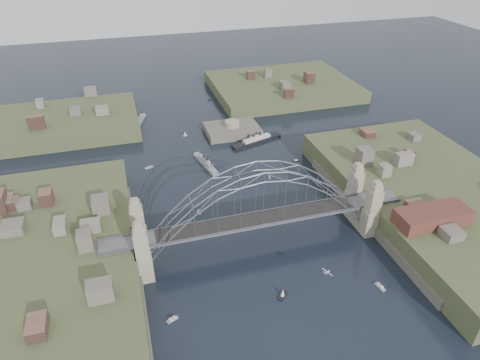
% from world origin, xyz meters
% --- Properties ---
extents(ground, '(500.00, 500.00, 0.00)m').
position_xyz_m(ground, '(0.00, 0.00, 0.00)').
color(ground, black).
rests_on(ground, ground).
extents(bridge, '(84.00, 13.80, 24.60)m').
position_xyz_m(bridge, '(0.00, 0.00, 12.32)').
color(bridge, '#555557').
rests_on(bridge, ground).
extents(shore_west, '(50.50, 90.00, 12.00)m').
position_xyz_m(shore_west, '(-57.32, 0.00, 1.97)').
color(shore_west, '#404928').
rests_on(shore_west, ground).
extents(shore_east, '(50.50, 90.00, 12.00)m').
position_xyz_m(shore_east, '(57.32, 0.00, 1.97)').
color(shore_east, '#404928').
rests_on(shore_east, ground).
extents(headland_nw, '(60.00, 45.00, 9.00)m').
position_xyz_m(headland_nw, '(-55.00, 95.00, 0.50)').
color(headland_nw, '#404928').
rests_on(headland_nw, ground).
extents(headland_ne, '(70.00, 55.00, 9.50)m').
position_xyz_m(headland_ne, '(50.00, 110.00, 0.75)').
color(headland_ne, '#404928').
rests_on(headland_ne, ground).
extents(fort_island, '(22.00, 16.00, 9.40)m').
position_xyz_m(fort_island, '(12.00, 70.00, -0.34)').
color(fort_island, '#524C41').
rests_on(fort_island, ground).
extents(wharf_shed, '(20.00, 8.00, 4.00)m').
position_xyz_m(wharf_shed, '(44.00, -14.00, 10.00)').
color(wharf_shed, '#592D26').
rests_on(wharf_shed, shore_east).
extents(finger_pier, '(4.00, 22.00, 1.40)m').
position_xyz_m(finger_pier, '(39.00, -28.00, 0.70)').
color(finger_pier, '#555557').
rests_on(finger_pier, ground).
extents(naval_cruiser_near, '(5.95, 17.87, 5.33)m').
position_xyz_m(naval_cruiser_near, '(-4.65, 46.57, 0.83)').
color(naval_cruiser_near, gray).
rests_on(naval_cruiser_near, ground).
extents(naval_cruiser_far, '(7.86, 16.84, 5.75)m').
position_xyz_m(naval_cruiser_far, '(-24.88, 90.35, 0.89)').
color(naval_cruiser_far, gray).
rests_on(naval_cruiser_far, ground).
extents(ocean_liner, '(22.34, 9.74, 5.52)m').
position_xyz_m(ocean_liner, '(19.07, 58.89, 0.86)').
color(ocean_liner, black).
rests_on(ocean_liner, ground).
extents(aeroplane, '(1.79, 3.07, 0.47)m').
position_xyz_m(aeroplane, '(8.59, -23.49, 8.27)').
color(aeroplane, silver).
extents(small_boat_a, '(1.39, 2.35, 2.38)m').
position_xyz_m(small_boat_a, '(-13.15, 18.25, 0.90)').
color(small_boat_a, silver).
rests_on(small_boat_a, ground).
extents(small_boat_b, '(0.92, 1.84, 0.45)m').
position_xyz_m(small_boat_b, '(14.85, 31.70, 0.15)').
color(small_boat_b, silver).
rests_on(small_boat_b, ground).
extents(small_boat_c, '(3.16, 2.97, 2.38)m').
position_xyz_m(small_boat_c, '(-0.60, -20.27, 0.71)').
color(small_boat_c, silver).
rests_on(small_boat_c, ground).
extents(small_boat_d, '(2.18, 0.81, 1.43)m').
position_xyz_m(small_boat_d, '(28.24, 39.91, 0.29)').
color(small_boat_d, silver).
rests_on(small_boat_d, ground).
extents(small_boat_e, '(3.24, 2.21, 0.45)m').
position_xyz_m(small_boat_e, '(-24.82, 50.61, 0.15)').
color(small_boat_e, silver).
rests_on(small_boat_e, ground).
extents(small_boat_f, '(0.71, 1.75, 0.45)m').
position_xyz_m(small_boat_f, '(-5.59, 46.66, 0.15)').
color(small_boat_f, silver).
rests_on(small_boat_f, ground).
extents(small_boat_g, '(1.57, 3.20, 1.43)m').
position_xyz_m(small_boat_g, '(23.46, -24.48, 0.28)').
color(small_boat_g, silver).
rests_on(small_boat_g, ground).
extents(small_boat_h, '(1.81, 1.17, 2.38)m').
position_xyz_m(small_boat_h, '(-7.58, 72.66, 0.99)').
color(small_boat_h, silver).
rests_on(small_boat_h, ground).
extents(small_boat_i, '(2.68, 2.12, 0.45)m').
position_xyz_m(small_boat_i, '(29.07, 20.92, 0.15)').
color(small_boat_i, silver).
rests_on(small_boat_i, ground).
extents(small_boat_j, '(2.87, 1.88, 1.43)m').
position_xyz_m(small_boat_j, '(-27.25, -19.93, 0.28)').
color(small_boat_j, silver).
rests_on(small_boat_j, ground).
extents(small_boat_k, '(1.67, 1.92, 0.45)m').
position_xyz_m(small_boat_k, '(10.98, 109.02, 0.15)').
color(small_boat_k, silver).
rests_on(small_boat_k, ground).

